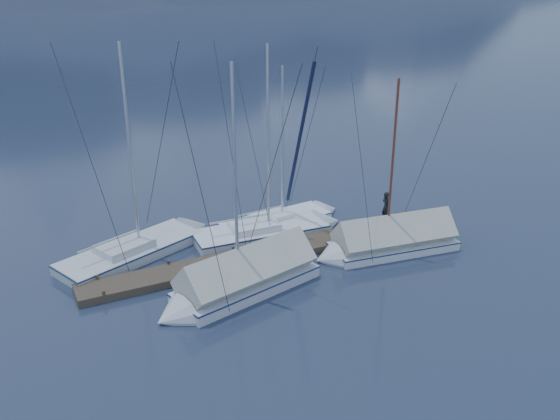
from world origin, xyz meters
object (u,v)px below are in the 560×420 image
at_px(sailboat_open_mid, 279,230).
at_px(sailboat_covered_far, 235,283).
at_px(sailboat_open_left, 150,246).
at_px(sailboat_covered_near, 384,243).
at_px(person, 386,207).
at_px(sailboat_open_right, 290,219).

xyz_separation_m(sailboat_open_mid, sailboat_covered_far, (-4.12, -4.47, 0.32)).
bearing_deg(sailboat_covered_far, sailboat_open_left, 110.17).
height_order(sailboat_covered_near, person, sailboat_covered_near).
relative_size(sailboat_open_right, sailboat_covered_far, 0.87).
relative_size(sailboat_covered_near, sailboat_covered_far, 0.88).
xyz_separation_m(sailboat_open_left, person, (11.28, -2.75, 0.94)).
bearing_deg(sailboat_covered_near, sailboat_open_right, 114.28).
bearing_deg(sailboat_open_mid, sailboat_open_left, 170.20).
bearing_deg(person, sailboat_covered_far, 106.33).
relative_size(sailboat_open_left, sailboat_covered_near, 1.17).
xyz_separation_m(sailboat_covered_far, person, (9.25, 2.78, 0.63)).
xyz_separation_m(sailboat_open_left, sailboat_open_right, (7.31, -0.00, -0.03)).
height_order(sailboat_open_left, sailboat_covered_far, sailboat_open_left).
distance_m(sailboat_open_left, person, 11.65).
distance_m(sailboat_open_left, sailboat_covered_far, 5.90).
height_order(sailboat_open_left, sailboat_open_mid, sailboat_open_left).
bearing_deg(sailboat_open_left, sailboat_open_mid, -9.80).
relative_size(sailboat_covered_near, person, 5.66).
relative_size(sailboat_open_left, sailboat_open_right, 1.18).
height_order(sailboat_covered_far, person, sailboat_covered_far).
xyz_separation_m(sailboat_open_mid, sailboat_open_right, (1.15, 1.06, -0.02)).
bearing_deg(sailboat_covered_near, person, 52.84).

